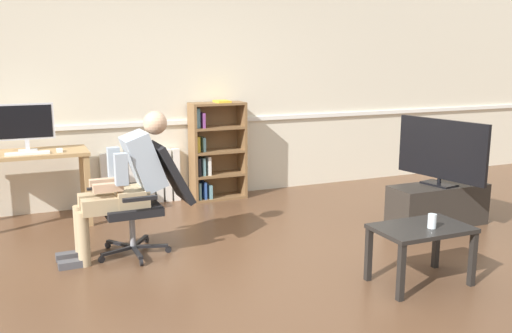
{
  "coord_description": "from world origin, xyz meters",
  "views": [
    {
      "loc": [
        -1.78,
        -3.64,
        1.7
      ],
      "look_at": [
        0.15,
        0.85,
        0.7
      ],
      "focal_mm": 38.51,
      "sensor_mm": 36.0,
      "label": 1
    }
  ],
  "objects_px": {
    "office_chair": "(150,194)",
    "person_seated": "(126,181)",
    "computer_desk": "(26,164)",
    "coffee_table": "(421,235)",
    "computer_mouse": "(59,150)",
    "tv_screen": "(441,151)",
    "bookshelf": "(214,151)",
    "tv_stand": "(437,205)",
    "keyboard": "(27,153)",
    "drinking_glass": "(432,221)",
    "imac_monitor": "(26,124)",
    "radiator": "(141,178)"
  },
  "relations": [
    {
      "from": "computer_desk",
      "to": "office_chair",
      "type": "height_order",
      "value": "office_chair"
    },
    {
      "from": "computer_mouse",
      "to": "tv_screen",
      "type": "height_order",
      "value": "tv_screen"
    },
    {
      "from": "imac_monitor",
      "to": "keyboard",
      "type": "height_order",
      "value": "imac_monitor"
    },
    {
      "from": "keyboard",
      "to": "tv_screen",
      "type": "distance_m",
      "value": 4.04
    },
    {
      "from": "radiator",
      "to": "drinking_glass",
      "type": "xyz_separation_m",
      "value": [
        1.5,
        -3.14,
        0.19
      ]
    },
    {
      "from": "bookshelf",
      "to": "person_seated",
      "type": "relative_size",
      "value": 0.95
    },
    {
      "from": "office_chair",
      "to": "drinking_glass",
      "type": "distance_m",
      "value": 2.33
    },
    {
      "from": "bookshelf",
      "to": "coffee_table",
      "type": "relative_size",
      "value": 1.65
    },
    {
      "from": "tv_stand",
      "to": "coffee_table",
      "type": "xyz_separation_m",
      "value": [
        -1.12,
        -1.09,
        0.17
      ]
    },
    {
      "from": "computer_mouse",
      "to": "office_chair",
      "type": "distance_m",
      "value": 1.3
    },
    {
      "from": "computer_desk",
      "to": "coffee_table",
      "type": "xyz_separation_m",
      "value": [
        2.66,
        -2.69,
        -0.26
      ]
    },
    {
      "from": "office_chair",
      "to": "bookshelf",
      "type": "bearing_deg",
      "value": 142.35
    },
    {
      "from": "office_chair",
      "to": "coffee_table",
      "type": "height_order",
      "value": "office_chair"
    },
    {
      "from": "tv_screen",
      "to": "bookshelf",
      "type": "bearing_deg",
      "value": 31.39
    },
    {
      "from": "imac_monitor",
      "to": "bookshelf",
      "type": "height_order",
      "value": "imac_monitor"
    },
    {
      "from": "computer_desk",
      "to": "tv_screen",
      "type": "height_order",
      "value": "tv_screen"
    },
    {
      "from": "computer_mouse",
      "to": "coffee_table",
      "type": "relative_size",
      "value": 0.14
    },
    {
      "from": "keyboard",
      "to": "drinking_glass",
      "type": "relative_size",
      "value": 3.82
    },
    {
      "from": "bookshelf",
      "to": "tv_stand",
      "type": "relative_size",
      "value": 1.16
    },
    {
      "from": "computer_desk",
      "to": "office_chair",
      "type": "relative_size",
      "value": 1.23
    },
    {
      "from": "computer_mouse",
      "to": "drinking_glass",
      "type": "height_order",
      "value": "computer_mouse"
    },
    {
      "from": "tv_stand",
      "to": "computer_mouse",
      "type": "bearing_deg",
      "value": 156.8
    },
    {
      "from": "office_chair",
      "to": "person_seated",
      "type": "bearing_deg",
      "value": -90.0
    },
    {
      "from": "coffee_table",
      "to": "drinking_glass",
      "type": "height_order",
      "value": "drinking_glass"
    },
    {
      "from": "drinking_glass",
      "to": "bookshelf",
      "type": "bearing_deg",
      "value": 101.83
    },
    {
      "from": "keyboard",
      "to": "bookshelf",
      "type": "xyz_separation_m",
      "value": [
        2.05,
        0.43,
        -0.19
      ]
    },
    {
      "from": "keyboard",
      "to": "bookshelf",
      "type": "relative_size",
      "value": 0.34
    },
    {
      "from": "coffee_table",
      "to": "tv_stand",
      "type": "bearing_deg",
      "value": 44.12
    },
    {
      "from": "person_seated",
      "to": "tv_stand",
      "type": "height_order",
      "value": "person_seated"
    },
    {
      "from": "keyboard",
      "to": "coffee_table",
      "type": "height_order",
      "value": "keyboard"
    },
    {
      "from": "bookshelf",
      "to": "tv_screen",
      "type": "height_order",
      "value": "bookshelf"
    },
    {
      "from": "person_seated",
      "to": "keyboard",
      "type": "bearing_deg",
      "value": -147.12
    },
    {
      "from": "imac_monitor",
      "to": "person_seated",
      "type": "xyz_separation_m",
      "value": [
        0.73,
        -1.3,
        -0.37
      ]
    },
    {
      "from": "computer_mouse",
      "to": "tv_screen",
      "type": "relative_size",
      "value": 0.1
    },
    {
      "from": "person_seated",
      "to": "coffee_table",
      "type": "bearing_deg",
      "value": 51.01
    },
    {
      "from": "computer_mouse",
      "to": "tv_stand",
      "type": "distance_m",
      "value": 3.82
    },
    {
      "from": "keyboard",
      "to": "office_chair",
      "type": "xyz_separation_m",
      "value": [
        0.94,
        -1.08,
        -0.25
      ]
    },
    {
      "from": "computer_desk",
      "to": "computer_mouse",
      "type": "bearing_deg",
      "value": -21.09
    },
    {
      "from": "keyboard",
      "to": "bookshelf",
      "type": "distance_m",
      "value": 2.1
    },
    {
      "from": "computer_desk",
      "to": "coffee_table",
      "type": "bearing_deg",
      "value": -45.33
    },
    {
      "from": "computer_mouse",
      "to": "person_seated",
      "type": "height_order",
      "value": "person_seated"
    },
    {
      "from": "keyboard",
      "to": "office_chair",
      "type": "height_order",
      "value": "office_chair"
    },
    {
      "from": "computer_mouse",
      "to": "drinking_glass",
      "type": "relative_size",
      "value": 0.94
    },
    {
      "from": "office_chair",
      "to": "person_seated",
      "type": "relative_size",
      "value": 0.78
    },
    {
      "from": "imac_monitor",
      "to": "coffee_table",
      "type": "xyz_separation_m",
      "value": [
        2.64,
        -2.77,
        -0.65
      ]
    },
    {
      "from": "radiator",
      "to": "computer_mouse",
      "type": "bearing_deg",
      "value": -150.32
    },
    {
      "from": "bookshelf",
      "to": "drinking_glass",
      "type": "distance_m",
      "value": 3.11
    },
    {
      "from": "office_chair",
      "to": "computer_desk",
      "type": "bearing_deg",
      "value": -143.33
    },
    {
      "from": "person_seated",
      "to": "coffee_table",
      "type": "xyz_separation_m",
      "value": [
        1.91,
        -1.47,
        -0.28
      ]
    },
    {
      "from": "tv_screen",
      "to": "coffee_table",
      "type": "height_order",
      "value": "tv_screen"
    }
  ]
}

